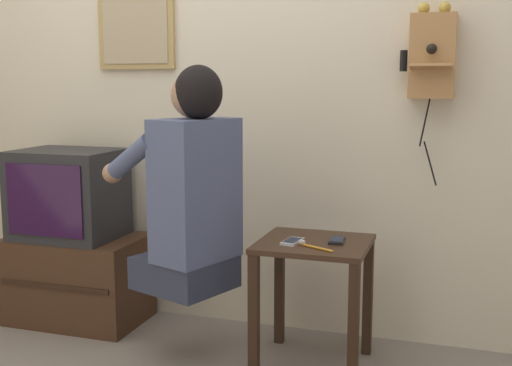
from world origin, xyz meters
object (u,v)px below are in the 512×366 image
at_px(framed_picture, 136,31).
at_px(cell_phone_held, 292,241).
at_px(wall_phone_antique, 432,55).
at_px(person, 191,188).
at_px(cell_phone_spare, 337,240).
at_px(toothbrush, 313,246).
at_px(television, 68,194).

relative_size(framed_picture, cell_phone_held, 3.16).
distance_m(wall_phone_antique, framed_picture, 1.44).
bearing_deg(person, cell_phone_spare, -56.50).
bearing_deg(toothbrush, cell_phone_spare, -0.85).
bearing_deg(cell_phone_spare, wall_phone_antique, 37.06).
relative_size(person, framed_picture, 2.30).
xyz_separation_m(wall_phone_antique, toothbrush, (-0.41, -0.44, -0.76)).
height_order(person, television, person).
height_order(cell_phone_held, cell_phone_spare, same).
distance_m(television, cell_phone_held, 1.21).
distance_m(television, toothbrush, 1.32).
distance_m(television, wall_phone_antique, 1.84).
height_order(wall_phone_antique, toothbrush, wall_phone_antique).
distance_m(person, cell_phone_spare, 0.65).
bearing_deg(cell_phone_held, television, 178.78).
bearing_deg(cell_phone_spare, toothbrush, -122.23).
relative_size(cell_phone_spare, toothbrush, 0.81).
bearing_deg(wall_phone_antique, cell_phone_spare, -138.03).
xyz_separation_m(television, wall_phone_antique, (1.70, 0.19, 0.66)).
bearing_deg(cell_phone_held, toothbrush, -22.24).
height_order(television, toothbrush, television).
xyz_separation_m(person, cell_phone_held, (0.42, 0.06, -0.21)).
xyz_separation_m(person, cell_phone_spare, (0.59, 0.14, -0.21)).
height_order(person, wall_phone_antique, wall_phone_antique).
bearing_deg(cell_phone_held, wall_phone_antique, 44.14).
xyz_separation_m(framed_picture, cell_phone_spare, (1.10, -0.35, -0.90)).
xyz_separation_m(wall_phone_antique, cell_phone_held, (-0.51, -0.38, -0.76)).
bearing_deg(television, cell_phone_held, -8.70).
bearing_deg(cell_phone_spare, framed_picture, 157.52).
bearing_deg(cell_phone_spare, person, -171.74).
distance_m(cell_phone_held, cell_phone_spare, 0.19).
relative_size(television, toothbrush, 3.13).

